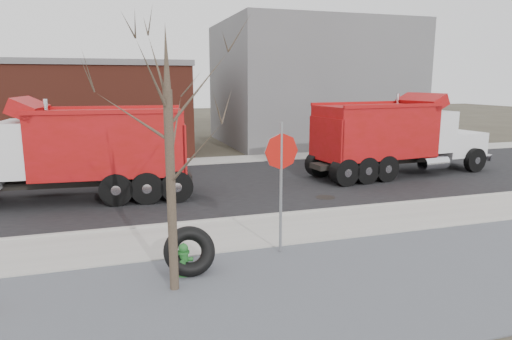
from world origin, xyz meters
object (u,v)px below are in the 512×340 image
object	(u,v)px
fire_hydrant	(184,261)
stop_sign	(281,167)
truck_tire	(190,251)
dump_truck_red_b	(78,149)
dump_truck_red_a	(396,135)

from	to	relation	value
fire_hydrant	stop_sign	size ratio (longest dim) A/B	0.23
truck_tire	dump_truck_red_b	xyz separation A→B (m)	(-2.65, 7.36, 1.32)
fire_hydrant	stop_sign	world-z (taller)	stop_sign
dump_truck_red_a	dump_truck_red_b	distance (m)	13.21
truck_tire	dump_truck_red_a	size ratio (longest dim) A/B	0.13
fire_hydrant	truck_tire	bearing A→B (deg)	52.19
stop_sign	dump_truck_red_b	bearing A→B (deg)	141.11
fire_hydrant	dump_truck_red_a	size ratio (longest dim) A/B	0.08
stop_sign	dump_truck_red_a	size ratio (longest dim) A/B	0.36
dump_truck_red_a	dump_truck_red_b	size ratio (longest dim) A/B	1.05
fire_hydrant	dump_truck_red_b	world-z (taller)	dump_truck_red_b
truck_tire	dump_truck_red_a	distance (m)	13.25
stop_sign	dump_truck_red_a	world-z (taller)	dump_truck_red_a
fire_hydrant	dump_truck_red_a	distance (m)	13.45
stop_sign	dump_truck_red_b	world-z (taller)	dump_truck_red_b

